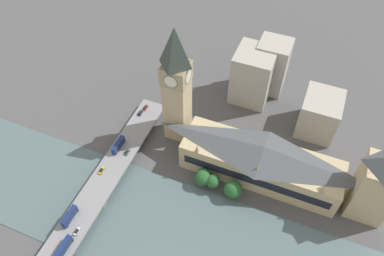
{
  "coord_description": "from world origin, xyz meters",
  "views": [
    {
      "loc": [
        -104.46,
        -17.2,
        174.2
      ],
      "look_at": [
        19.15,
        33.07,
        16.28
      ],
      "focal_mm": 35.0,
      "sensor_mm": 36.0,
      "label": 1
    }
  ],
  "objects_px": {
    "parliament_hall": "(261,161)",
    "car_northbound_lead": "(127,152)",
    "clock_tower": "(176,85)",
    "car_southbound_lead": "(77,231)",
    "double_decker_bus_mid": "(64,247)",
    "car_northbound_mid": "(140,113)",
    "car_northbound_tail": "(101,170)",
    "double_decker_bus_rear": "(69,216)",
    "car_southbound_tail": "(145,107)",
    "victoria_tower": "(377,185)",
    "road_bridge": "(93,198)",
    "double_decker_bus_lead": "(118,145)"
  },
  "relations": [
    {
      "from": "parliament_hall",
      "to": "car_northbound_lead",
      "type": "relative_size",
      "value": 21.37
    },
    {
      "from": "parliament_hall",
      "to": "clock_tower",
      "type": "bearing_deg",
      "value": 78.47
    },
    {
      "from": "car_southbound_lead",
      "to": "clock_tower",
      "type": "bearing_deg",
      "value": -13.07
    },
    {
      "from": "double_decker_bus_mid",
      "to": "car_northbound_mid",
      "type": "relative_size",
      "value": 2.78
    },
    {
      "from": "parliament_hall",
      "to": "car_northbound_tail",
      "type": "distance_m",
      "value": 85.29
    },
    {
      "from": "double_decker_bus_rear",
      "to": "car_southbound_tail",
      "type": "bearing_deg",
      "value": -0.29
    },
    {
      "from": "victoria_tower",
      "to": "road_bridge",
      "type": "bearing_deg",
      "value": 110.85
    },
    {
      "from": "road_bridge",
      "to": "car_southbound_lead",
      "type": "distance_m",
      "value": 19.56
    },
    {
      "from": "victoria_tower",
      "to": "road_bridge",
      "type": "relative_size",
      "value": 0.33
    },
    {
      "from": "double_decker_bus_mid",
      "to": "car_southbound_tail",
      "type": "height_order",
      "value": "double_decker_bus_mid"
    },
    {
      "from": "victoria_tower",
      "to": "car_southbound_lead",
      "type": "height_order",
      "value": "victoria_tower"
    },
    {
      "from": "parliament_hall",
      "to": "double_decker_bus_lead",
      "type": "bearing_deg",
      "value": 101.89
    },
    {
      "from": "road_bridge",
      "to": "car_southbound_lead",
      "type": "xyz_separation_m",
      "value": [
        -19.18,
        -3.43,
        1.72
      ]
    },
    {
      "from": "double_decker_bus_mid",
      "to": "car_northbound_mid",
      "type": "xyz_separation_m",
      "value": [
        89.13,
        6.97,
        -1.99
      ]
    },
    {
      "from": "victoria_tower",
      "to": "car_southbound_lead",
      "type": "xyz_separation_m",
      "value": [
        -68.41,
        125.84,
        -16.0
      ]
    },
    {
      "from": "victoria_tower",
      "to": "car_southbound_tail",
      "type": "height_order",
      "value": "victoria_tower"
    },
    {
      "from": "double_decker_bus_rear",
      "to": "road_bridge",
      "type": "bearing_deg",
      "value": -13.11
    },
    {
      "from": "parliament_hall",
      "to": "road_bridge",
      "type": "distance_m",
      "value": 89.37
    },
    {
      "from": "double_decker_bus_mid",
      "to": "car_northbound_mid",
      "type": "bearing_deg",
      "value": 4.47
    },
    {
      "from": "parliament_hall",
      "to": "victoria_tower",
      "type": "distance_m",
      "value": 55.95
    },
    {
      "from": "victoria_tower",
      "to": "double_decker_bus_rear",
      "type": "relative_size",
      "value": 4.43
    },
    {
      "from": "double_decker_bus_mid",
      "to": "car_southbound_lead",
      "type": "relative_size",
      "value": 2.72
    },
    {
      "from": "road_bridge",
      "to": "car_southbound_lead",
      "type": "height_order",
      "value": "car_southbound_lead"
    },
    {
      "from": "parliament_hall",
      "to": "car_northbound_lead",
      "type": "distance_m",
      "value": 73.77
    },
    {
      "from": "victoria_tower",
      "to": "road_bridge",
      "type": "xyz_separation_m",
      "value": [
        -49.23,
        129.27,
        -17.72
      ]
    },
    {
      "from": "clock_tower",
      "to": "double_decker_bus_rear",
      "type": "height_order",
      "value": "clock_tower"
    },
    {
      "from": "car_northbound_tail",
      "to": "car_southbound_tail",
      "type": "height_order",
      "value": "car_southbound_tail"
    },
    {
      "from": "car_southbound_lead",
      "to": "car_southbound_tail",
      "type": "distance_m",
      "value": 85.32
    },
    {
      "from": "victoria_tower",
      "to": "car_southbound_tail",
      "type": "bearing_deg",
      "value": 82.81
    },
    {
      "from": "victoria_tower",
      "to": "car_northbound_lead",
      "type": "height_order",
      "value": "victoria_tower"
    },
    {
      "from": "parliament_hall",
      "to": "car_northbound_tail",
      "type": "relative_size",
      "value": 18.76
    },
    {
      "from": "double_decker_bus_rear",
      "to": "car_southbound_lead",
      "type": "distance_m",
      "value": 8.54
    },
    {
      "from": "double_decker_bus_lead",
      "to": "car_northbound_tail",
      "type": "xyz_separation_m",
      "value": [
        -17.54,
        0.67,
        -1.92
      ]
    },
    {
      "from": "clock_tower",
      "to": "car_northbound_lead",
      "type": "distance_m",
      "value": 47.53
    },
    {
      "from": "double_decker_bus_rear",
      "to": "car_northbound_mid",
      "type": "xyz_separation_m",
      "value": [
        74.98,
        0.52,
        -2.14
      ]
    },
    {
      "from": "double_decker_bus_rear",
      "to": "car_northbound_lead",
      "type": "height_order",
      "value": "double_decker_bus_rear"
    },
    {
      "from": "parliament_hall",
      "to": "car_southbound_tail",
      "type": "relative_size",
      "value": 19.67
    },
    {
      "from": "clock_tower",
      "to": "double_decker_bus_rear",
      "type": "xyz_separation_m",
      "value": [
        -74.35,
        25.16,
        -30.84
      ]
    },
    {
      "from": "car_northbound_tail",
      "to": "parliament_hall",
      "type": "bearing_deg",
      "value": -66.57
    },
    {
      "from": "double_decker_bus_rear",
      "to": "car_northbound_lead",
      "type": "relative_size",
      "value": 2.77
    },
    {
      "from": "car_southbound_lead",
      "to": "car_northbound_lead",
      "type": "bearing_deg",
      "value": 0.6
    },
    {
      "from": "double_decker_bus_mid",
      "to": "double_decker_bus_rear",
      "type": "height_order",
      "value": "double_decker_bus_rear"
    },
    {
      "from": "car_northbound_mid",
      "to": "road_bridge",
      "type": "bearing_deg",
      "value": -176.32
    },
    {
      "from": "car_northbound_tail",
      "to": "car_southbound_tail",
      "type": "relative_size",
      "value": 1.05
    },
    {
      "from": "victoria_tower",
      "to": "double_decker_bus_mid",
      "type": "xyz_separation_m",
      "value": [
        -77.86,
        126.19,
        -14.03
      ]
    },
    {
      "from": "clock_tower",
      "to": "road_bridge",
      "type": "bearing_deg",
      "value": 160.01
    },
    {
      "from": "double_decker_bus_rear",
      "to": "car_southbound_lead",
      "type": "xyz_separation_m",
      "value": [
        -4.7,
        -6.8,
        -2.13
      ]
    },
    {
      "from": "car_northbound_lead",
      "to": "car_northbound_mid",
      "type": "distance_m",
      "value": 30.01
    },
    {
      "from": "road_bridge",
      "to": "double_decker_bus_rear",
      "type": "height_order",
      "value": "double_decker_bus_rear"
    },
    {
      "from": "car_northbound_mid",
      "to": "car_northbound_tail",
      "type": "xyz_separation_m",
      "value": [
        -45.17,
        -0.06,
        -0.01
      ]
    }
  ]
}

